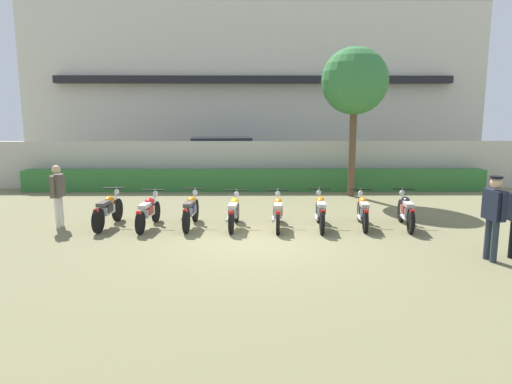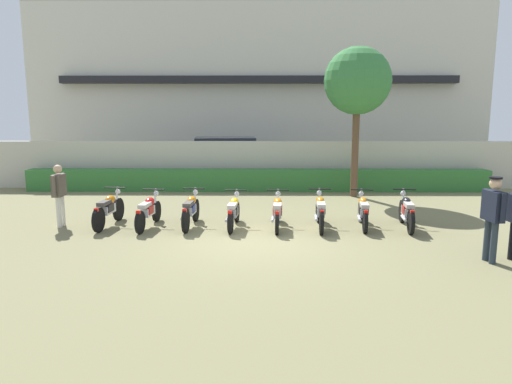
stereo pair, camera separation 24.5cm
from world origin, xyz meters
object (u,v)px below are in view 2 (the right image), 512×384
object	(u,v)px
motorcycle_in_row_5	(320,211)
motorcycle_in_row_6	(363,211)
motorcycle_in_row_7	(407,211)
tree_near_inspector	(357,82)
parked_car	(229,158)
motorcycle_in_row_4	(277,211)
motorcycle_in_row_0	(109,209)
motorcycle_in_row_2	(191,210)
motorcycle_in_row_1	(148,211)
officer_0	(493,212)
inspector_person	(59,190)
motorcycle_in_row_3	(234,211)

from	to	relation	value
motorcycle_in_row_5	motorcycle_in_row_6	distance (m)	1.15
motorcycle_in_row_6	motorcycle_in_row_7	size ratio (longest dim) A/B	0.95
tree_near_inspector	motorcycle_in_row_5	size ratio (longest dim) A/B	2.69
motorcycle_in_row_6	parked_car	bearing A→B (deg)	31.14
motorcycle_in_row_4	motorcycle_in_row_7	xyz separation A→B (m)	(3.38, -0.01, 0.02)
motorcycle_in_row_0	motorcycle_in_row_5	distance (m)	5.61
motorcycle_in_row_2	motorcycle_in_row_7	xyz separation A→B (m)	(5.68, -0.10, 0.00)
motorcycle_in_row_1	motorcycle_in_row_7	bearing A→B (deg)	-85.22
motorcycle_in_row_4	officer_0	world-z (taller)	officer_0
motorcycle_in_row_2	motorcycle_in_row_5	size ratio (longest dim) A/B	0.98
motorcycle_in_row_5	motorcycle_in_row_6	size ratio (longest dim) A/B	1.07
parked_car	motorcycle_in_row_4	world-z (taller)	parked_car
officer_0	motorcycle_in_row_0	bearing A→B (deg)	-26.13
motorcycle_in_row_2	officer_0	bearing A→B (deg)	-110.63
parked_car	motorcycle_in_row_5	size ratio (longest dim) A/B	2.37
motorcycle_in_row_4	inspector_person	distance (m)	5.79
motorcycle_in_row_1	officer_0	world-z (taller)	officer_0
motorcycle_in_row_1	motorcycle_in_row_6	world-z (taller)	same
motorcycle_in_row_3	inspector_person	distance (m)	4.64
inspector_person	parked_car	bearing A→B (deg)	67.24
motorcycle_in_row_2	inspector_person	distance (m)	3.51
tree_near_inspector	motorcycle_in_row_4	bearing A→B (deg)	-121.84
motorcycle_in_row_0	motorcycle_in_row_6	size ratio (longest dim) A/B	1.07
motorcycle_in_row_2	inspector_person	size ratio (longest dim) A/B	1.16
motorcycle_in_row_5	motorcycle_in_row_6	bearing A→B (deg)	-80.63
motorcycle_in_row_1	inspector_person	distance (m)	2.42
motorcycle_in_row_2	motorcycle_in_row_3	world-z (taller)	motorcycle_in_row_2
motorcycle_in_row_3	officer_0	world-z (taller)	officer_0
tree_near_inspector	officer_0	bearing A→B (deg)	-80.41
motorcycle_in_row_7	inspector_person	distance (m)	9.16
inspector_person	motorcycle_in_row_1	bearing A→B (deg)	-1.81
inspector_person	motorcycle_in_row_5	bearing A→B (deg)	-0.94
motorcycle_in_row_3	motorcycle_in_row_4	xyz separation A→B (m)	(1.15, -0.01, 0.00)
motorcycle_in_row_1	motorcycle_in_row_7	size ratio (longest dim) A/B	1.00
motorcycle_in_row_5	motorcycle_in_row_6	world-z (taller)	motorcycle_in_row_5
motorcycle_in_row_5	officer_0	size ratio (longest dim) A/B	1.12
parked_car	motorcycle_in_row_0	distance (m)	9.50
motorcycle_in_row_5	motorcycle_in_row_1	bearing A→B (deg)	93.63
tree_near_inspector	motorcycle_in_row_5	distance (m)	6.22
motorcycle_in_row_4	motorcycle_in_row_0	bearing A→B (deg)	91.25
motorcycle_in_row_0	inspector_person	bearing A→B (deg)	96.47
motorcycle_in_row_1	motorcycle_in_row_4	distance (m)	3.41
motorcycle_in_row_6	motorcycle_in_row_2	bearing A→B (deg)	96.60
officer_0	motorcycle_in_row_1	bearing A→B (deg)	-27.83
motorcycle_in_row_0	motorcycle_in_row_3	bearing A→B (deg)	-87.36
motorcycle_in_row_0	motorcycle_in_row_7	size ratio (longest dim) A/B	1.02
motorcycle_in_row_3	motorcycle_in_row_0	bearing A→B (deg)	92.23
tree_near_inspector	officer_0	size ratio (longest dim) A/B	3.01
tree_near_inspector	motorcycle_in_row_6	distance (m)	5.92
motorcycle_in_row_1	motorcycle_in_row_2	distance (m)	1.11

